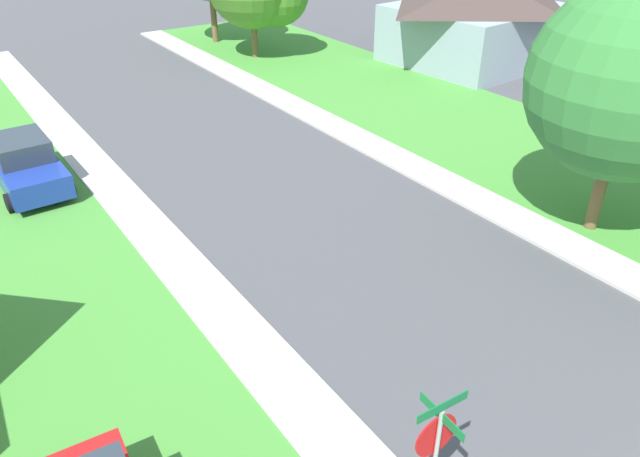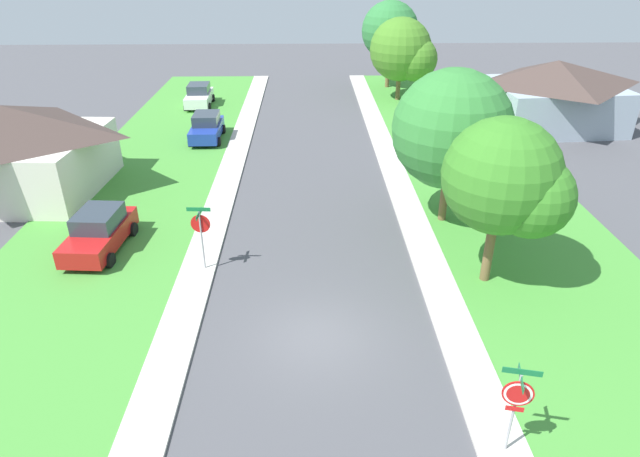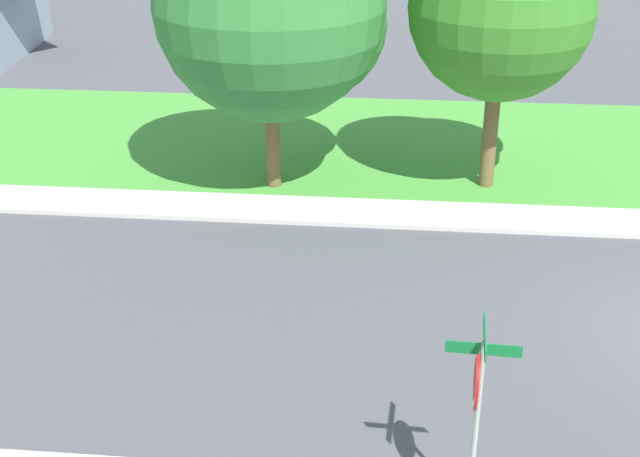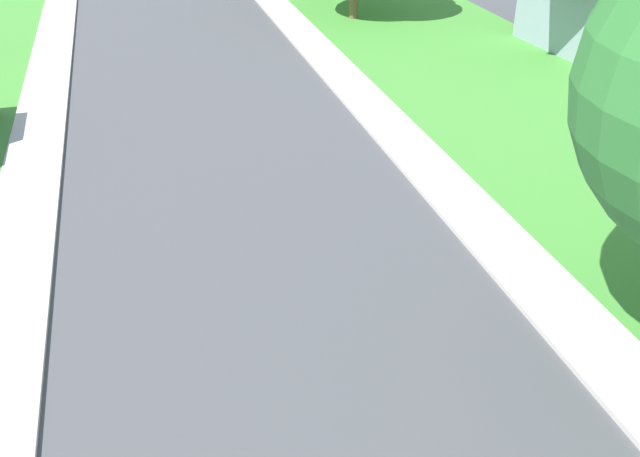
{
  "view_description": "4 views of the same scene",
  "coord_description": "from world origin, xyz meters",
  "px_view_note": "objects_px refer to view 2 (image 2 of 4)",
  "views": [
    {
      "loc": [
        -9.18,
        0.47,
        9.09
      ],
      "look_at": [
        -1.82,
        11.09,
        1.4
      ],
      "focal_mm": 33.67,
      "sensor_mm": 36.0,
      "label": 1
    },
    {
      "loc": [
        -0.26,
        -14.27,
        11.61
      ],
      "look_at": [
        0.22,
        5.12,
        1.4
      ],
      "focal_mm": 30.41,
      "sensor_mm": 36.0,
      "label": 2
    },
    {
      "loc": [
        -13.3,
        5.48,
        8.34
      ],
      "look_at": [
        0.99,
        6.84,
        1.4
      ],
      "focal_mm": 48.48,
      "sensor_mm": 36.0,
      "label": 3
    },
    {
      "loc": [
        -2.1,
        1.25,
        7.62
      ],
      "look_at": [
        0.72,
        11.67,
        1.4
      ],
      "focal_mm": 40.71,
      "sensor_mm": 36.0,
      "label": 4
    }
  ],
  "objects_px": {
    "car_blue_near_corner": "(207,127)",
    "tree_sidewalk_far": "(509,182)",
    "stop_sign_near_corner": "(517,398)",
    "car_red_kerbside_mid": "(99,232)",
    "car_white_far_down_street": "(199,96)",
    "stop_sign_far_corner": "(201,228)",
    "tree_across_right": "(459,135)",
    "tree_corner_large": "(393,33)",
    "tree_sidewalk_near": "(404,52)",
    "house_left_setback": "(10,148)",
    "house_right_setback": "(553,93)"
  },
  "relations": [
    {
      "from": "house_left_setback",
      "to": "tree_sidewalk_far",
      "type": "bearing_deg",
      "value": -22.76
    },
    {
      "from": "tree_corner_large",
      "to": "house_right_setback",
      "type": "relative_size",
      "value": 0.78
    },
    {
      "from": "house_left_setback",
      "to": "stop_sign_near_corner",
      "type": "bearing_deg",
      "value": -40.4
    },
    {
      "from": "stop_sign_far_corner",
      "to": "tree_sidewalk_far",
      "type": "distance_m",
      "value": 11.53
    },
    {
      "from": "car_blue_near_corner",
      "to": "car_red_kerbside_mid",
      "type": "bearing_deg",
      "value": -98.47
    },
    {
      "from": "tree_sidewalk_near",
      "to": "tree_corner_large",
      "type": "distance_m",
      "value": 4.6
    },
    {
      "from": "stop_sign_near_corner",
      "to": "tree_sidewalk_near",
      "type": "height_order",
      "value": "tree_sidewalk_near"
    },
    {
      "from": "car_white_far_down_street",
      "to": "tree_sidewalk_near",
      "type": "relative_size",
      "value": 0.66
    },
    {
      "from": "stop_sign_near_corner",
      "to": "tree_across_right",
      "type": "xyz_separation_m",
      "value": [
        1.62,
        12.98,
        2.4
      ]
    },
    {
      "from": "tree_sidewalk_far",
      "to": "stop_sign_near_corner",
      "type": "bearing_deg",
      "value": -104.73
    },
    {
      "from": "tree_sidewalk_near",
      "to": "house_left_setback",
      "type": "relative_size",
      "value": 0.7
    },
    {
      "from": "car_blue_near_corner",
      "to": "tree_sidewalk_far",
      "type": "bearing_deg",
      "value": -52.05
    },
    {
      "from": "stop_sign_far_corner",
      "to": "tree_sidewalk_far",
      "type": "bearing_deg",
      "value": -6.37
    },
    {
      "from": "tree_across_right",
      "to": "house_left_setback",
      "type": "distance_m",
      "value": 22.28
    },
    {
      "from": "stop_sign_near_corner",
      "to": "house_right_setback",
      "type": "distance_m",
      "value": 30.49
    },
    {
      "from": "stop_sign_near_corner",
      "to": "car_red_kerbside_mid",
      "type": "height_order",
      "value": "stop_sign_near_corner"
    },
    {
      "from": "stop_sign_near_corner",
      "to": "house_left_setback",
      "type": "height_order",
      "value": "house_left_setback"
    },
    {
      "from": "stop_sign_near_corner",
      "to": "tree_across_right",
      "type": "bearing_deg",
      "value": 82.89
    },
    {
      "from": "stop_sign_far_corner",
      "to": "house_right_setback",
      "type": "relative_size",
      "value": 0.29
    },
    {
      "from": "car_red_kerbside_mid",
      "to": "house_left_setback",
      "type": "distance_m",
      "value": 9.13
    },
    {
      "from": "house_left_setback",
      "to": "tree_corner_large",
      "type": "bearing_deg",
      "value": 44.74
    },
    {
      "from": "tree_sidewalk_near",
      "to": "tree_sidewalk_far",
      "type": "relative_size",
      "value": 1.02
    },
    {
      "from": "stop_sign_far_corner",
      "to": "car_red_kerbside_mid",
      "type": "xyz_separation_m",
      "value": [
        -4.65,
        1.7,
        -1.01
      ]
    },
    {
      "from": "stop_sign_near_corner",
      "to": "house_left_setback",
      "type": "distance_m",
      "value": 26.5
    },
    {
      "from": "car_red_kerbside_mid",
      "to": "tree_across_right",
      "type": "relative_size",
      "value": 0.62
    },
    {
      "from": "stop_sign_near_corner",
      "to": "house_right_setback",
      "type": "relative_size",
      "value": 0.29
    },
    {
      "from": "stop_sign_near_corner",
      "to": "house_right_setback",
      "type": "xyz_separation_m",
      "value": [
        12.21,
        27.94,
        0.5
      ]
    },
    {
      "from": "car_white_far_down_street",
      "to": "house_left_setback",
      "type": "relative_size",
      "value": 0.46
    },
    {
      "from": "stop_sign_far_corner",
      "to": "tree_across_right",
      "type": "height_order",
      "value": "tree_across_right"
    },
    {
      "from": "stop_sign_near_corner",
      "to": "tree_sidewalk_near",
      "type": "xyz_separation_m",
      "value": [
        2.87,
        35.24,
        2.08
      ]
    },
    {
      "from": "car_red_kerbside_mid",
      "to": "tree_corner_large",
      "type": "height_order",
      "value": "tree_corner_large"
    },
    {
      "from": "car_blue_near_corner",
      "to": "car_red_kerbside_mid",
      "type": "xyz_separation_m",
      "value": [
        -2.18,
        -14.61,
        0.0
      ]
    },
    {
      "from": "tree_across_right",
      "to": "tree_sidewalk_far",
      "type": "distance_m",
      "value": 5.15
    },
    {
      "from": "stop_sign_far_corner",
      "to": "car_white_far_down_street",
      "type": "distance_m",
      "value": 25.21
    },
    {
      "from": "car_blue_near_corner",
      "to": "tree_corner_large",
      "type": "xyz_separation_m",
      "value": [
        14.24,
        14.34,
        3.92
      ]
    },
    {
      "from": "car_white_far_down_street",
      "to": "tree_sidewalk_far",
      "type": "height_order",
      "value": "tree_sidewalk_far"
    },
    {
      "from": "stop_sign_far_corner",
      "to": "house_left_setback",
      "type": "height_order",
      "value": "house_left_setback"
    },
    {
      "from": "tree_sidewalk_near",
      "to": "stop_sign_far_corner",
      "type": "bearing_deg",
      "value": -114.71
    },
    {
      "from": "tree_corner_large",
      "to": "tree_across_right",
      "type": "xyz_separation_m",
      "value": [
        -0.98,
        -26.77,
        -0.52
      ]
    },
    {
      "from": "tree_across_right",
      "to": "tree_sidewalk_far",
      "type": "bearing_deg",
      "value": -85.06
    },
    {
      "from": "stop_sign_far_corner",
      "to": "car_white_far_down_street",
      "type": "bearing_deg",
      "value": 100.16
    },
    {
      "from": "car_white_far_down_street",
      "to": "house_right_setback",
      "type": "relative_size",
      "value": 0.45
    },
    {
      "from": "stop_sign_far_corner",
      "to": "car_red_kerbside_mid",
      "type": "distance_m",
      "value": 5.06
    },
    {
      "from": "car_white_far_down_street",
      "to": "tree_sidewalk_far",
      "type": "distance_m",
      "value": 30.58
    },
    {
      "from": "stop_sign_far_corner",
      "to": "tree_across_right",
      "type": "bearing_deg",
      "value": 19.81
    },
    {
      "from": "stop_sign_near_corner",
      "to": "tree_sidewalk_far",
      "type": "distance_m",
      "value": 8.44
    },
    {
      "from": "tree_across_right",
      "to": "tree_sidewalk_far",
      "type": "xyz_separation_m",
      "value": [
        0.44,
        -5.13,
        -0.04
      ]
    },
    {
      "from": "tree_sidewalk_far",
      "to": "tree_across_right",
      "type": "bearing_deg",
      "value": 94.94
    },
    {
      "from": "stop_sign_far_corner",
      "to": "tree_sidewalk_near",
      "type": "height_order",
      "value": "tree_sidewalk_near"
    },
    {
      "from": "tree_corner_large",
      "to": "house_left_setback",
      "type": "relative_size",
      "value": 0.79
    }
  ]
}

